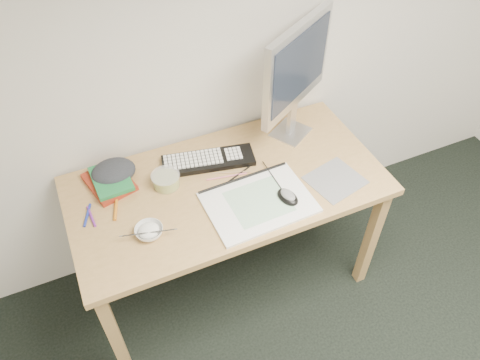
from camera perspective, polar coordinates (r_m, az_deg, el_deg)
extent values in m
plane|color=silver|center=(2.13, 2.44, 19.32)|extent=(3.60, 0.00, 3.60)
cube|color=tan|center=(2.16, -14.93, -18.14)|extent=(0.05, 0.05, 0.71)
cube|color=tan|center=(2.46, 15.66, -6.89)|extent=(0.05, 0.05, 0.71)
cube|color=tan|center=(2.51, -18.06, -6.38)|extent=(0.05, 0.05, 0.71)
cube|color=tan|center=(2.77, 8.67, 2.07)|extent=(0.05, 0.05, 0.71)
cube|color=tan|center=(2.09, -1.55, -0.73)|extent=(1.40, 0.70, 0.03)
cube|color=gray|center=(2.13, 11.53, 0.00)|extent=(0.27, 0.25, 0.00)
cube|color=white|center=(1.99, 2.29, -2.75)|extent=(0.45, 0.33, 0.01)
cube|color=black|center=(2.17, -3.88, 2.38)|extent=(0.44, 0.22, 0.03)
cube|color=silver|center=(2.34, 6.16, 5.82)|extent=(0.23, 0.22, 0.01)
cube|color=silver|center=(2.29, 6.32, 7.41)|extent=(0.06, 0.05, 0.16)
cube|color=silver|center=(2.12, 6.97, 13.63)|extent=(0.45, 0.29, 0.40)
cube|color=black|center=(2.11, 6.99, 13.85)|extent=(0.39, 0.24, 0.32)
ellipsoid|color=black|center=(2.00, 5.85, -1.85)|extent=(0.09, 0.12, 0.04)
imported|color=silver|center=(1.91, -11.02, -6.17)|extent=(0.13, 0.13, 0.04)
cylinder|color=#AAAAAD|center=(1.88, -11.09, -6.33)|extent=(0.21, 0.07, 0.02)
cylinder|color=#DDC84E|center=(2.07, -9.01, -0.01)|extent=(0.16, 0.16, 0.06)
cube|color=maroon|center=(2.15, -15.65, -0.26)|extent=(0.22, 0.26, 0.02)
cube|color=#1C7139|center=(2.13, -15.45, 0.15)|extent=(0.16, 0.22, 0.02)
ellipsoid|color=#292C31|center=(2.15, -15.17, 0.97)|extent=(0.19, 0.17, 0.07)
cylinder|color=#D96C87|center=(2.10, -1.62, 0.43)|extent=(0.18, 0.04, 0.01)
cylinder|color=tan|center=(2.12, -1.05, 0.93)|extent=(0.17, 0.07, 0.01)
cylinder|color=black|center=(2.10, -0.56, 0.40)|extent=(0.17, 0.07, 0.01)
cylinder|color=navy|center=(2.05, -18.13, -4.10)|extent=(0.06, 0.12, 0.01)
cylinder|color=#C87117|center=(2.04, -14.89, -3.16)|extent=(0.06, 0.14, 0.01)
cylinder|color=#742791|center=(2.04, -17.67, -4.25)|extent=(0.02, 0.12, 0.01)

